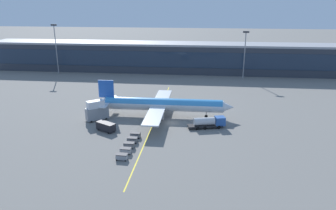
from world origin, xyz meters
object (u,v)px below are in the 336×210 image
(baggage_cart_1, at_px, (126,151))
(baggage_cart_3, at_px, (132,140))
(baggage_cart_0, at_px, (122,157))
(baggage_cart_2, at_px, (129,145))
(lavatory_truck, at_px, (106,126))
(baggage_cart_4, at_px, (135,135))
(fuel_tanker, at_px, (209,122))
(catering_lift, at_px, (97,111))
(main_airliner, at_px, (162,104))

(baggage_cart_1, relative_size, baggage_cart_3, 1.00)
(baggage_cart_0, distance_m, baggage_cart_2, 6.40)
(baggage_cart_2, bearing_deg, baggage_cart_0, -92.26)
(lavatory_truck, relative_size, baggage_cart_0, 2.28)
(baggage_cart_4, bearing_deg, baggage_cart_2, -92.26)
(fuel_tanker, bearing_deg, baggage_cart_1, -136.66)
(lavatory_truck, height_order, baggage_cart_1, lavatory_truck)
(baggage_cart_0, distance_m, baggage_cart_1, 3.20)
(baggage_cart_0, xyz_separation_m, baggage_cart_2, (0.25, 6.40, 0.00))
(baggage_cart_0, distance_m, baggage_cart_4, 12.80)
(baggage_cart_1, relative_size, baggage_cart_4, 1.00)
(lavatory_truck, xyz_separation_m, baggage_cart_4, (9.41, -3.81, -0.64))
(catering_lift, xyz_separation_m, baggage_cart_3, (14.50, -15.15, -2.28))
(baggage_cart_0, bearing_deg, baggage_cart_2, 87.74)
(main_airliner, distance_m, fuel_tanker, 16.99)
(baggage_cart_2, bearing_deg, main_airliner, 77.52)
(lavatory_truck, bearing_deg, baggage_cart_2, -48.10)
(catering_lift, bearing_deg, baggage_cart_1, -56.53)
(catering_lift, bearing_deg, baggage_cart_4, -39.27)
(main_airliner, height_order, baggage_cart_3, main_airliner)
(lavatory_truck, xyz_separation_m, catering_lift, (-5.21, 8.14, 1.64))
(baggage_cart_4, bearing_deg, catering_lift, 140.73)
(fuel_tanker, xyz_separation_m, baggage_cart_1, (-20.13, -18.99, -0.96))
(baggage_cart_2, height_order, baggage_cart_4, same)
(baggage_cart_2, xyz_separation_m, baggage_cart_3, (0.13, 3.20, 0.00))
(main_airliner, height_order, baggage_cart_4, main_airliner)
(lavatory_truck, xyz_separation_m, baggage_cart_1, (9.03, -13.41, -0.64))
(catering_lift, bearing_deg, baggage_cart_3, -46.27)
(baggage_cart_3, bearing_deg, main_airliner, 76.01)
(baggage_cart_2, bearing_deg, lavatory_truck, 131.90)
(catering_lift, distance_m, baggage_cart_0, 28.58)
(fuel_tanker, distance_m, baggage_cart_2, 25.50)
(lavatory_truck, bearing_deg, baggage_cart_3, -37.06)
(fuel_tanker, distance_m, lavatory_truck, 29.69)
(fuel_tanker, relative_size, catering_lift, 1.61)
(fuel_tanker, distance_m, baggage_cart_0, 30.06)
(baggage_cart_2, distance_m, baggage_cart_4, 6.40)
(fuel_tanker, bearing_deg, baggage_cart_2, -141.70)
(baggage_cart_0, xyz_separation_m, baggage_cart_3, (0.38, 9.59, 0.00))
(fuel_tanker, bearing_deg, baggage_cart_3, -147.64)
(baggage_cart_3, distance_m, baggage_cart_4, 3.20)
(main_airliner, relative_size, fuel_tanker, 4.03)
(baggage_cart_1, height_order, baggage_cart_2, same)
(fuel_tanker, bearing_deg, baggage_cart_0, -132.39)
(baggage_cart_4, bearing_deg, fuel_tanker, 25.45)
(catering_lift, height_order, baggage_cart_4, catering_lift)
(catering_lift, distance_m, baggage_cart_2, 23.42)
(baggage_cart_2, height_order, baggage_cart_3, same)
(baggage_cart_1, bearing_deg, main_airliner, 78.69)
(main_airliner, distance_m, baggage_cart_3, 21.74)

